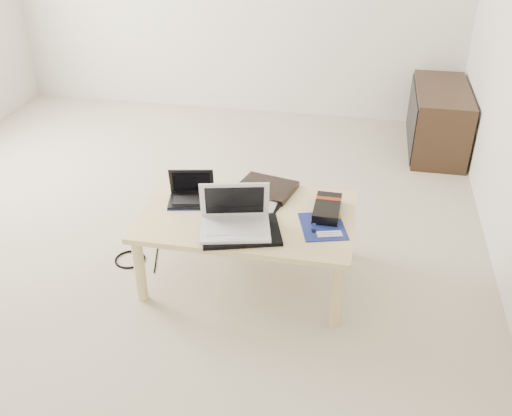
% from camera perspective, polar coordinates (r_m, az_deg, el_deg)
% --- Properties ---
extents(ground, '(4.00, 4.00, 0.00)m').
position_cam_1_polar(ground, '(3.72, -9.22, -1.09)').
color(ground, '#BAAF97').
rests_on(ground, ground).
extents(coffee_table, '(1.10, 0.70, 0.40)m').
position_cam_1_polar(coffee_table, '(2.98, -0.83, -1.37)').
color(coffee_table, '#DABA83').
rests_on(coffee_table, ground).
extents(media_cabinet, '(0.41, 0.90, 0.50)m').
position_cam_1_polar(media_cabinet, '(4.74, 17.70, 8.46)').
color(media_cabinet, '#3B2618').
rests_on(media_cabinet, ground).
extents(book, '(0.35, 0.32, 0.03)m').
position_cam_1_polar(book, '(3.16, 1.00, 1.99)').
color(book, black).
rests_on(book, coffee_table).
extents(netbook, '(0.27, 0.22, 0.17)m').
position_cam_1_polar(netbook, '(3.08, -6.47, 1.34)').
color(netbook, black).
rests_on(netbook, coffee_table).
extents(tablet, '(0.27, 0.23, 0.01)m').
position_cam_1_polar(tablet, '(3.01, 0.03, 0.18)').
color(tablet, black).
rests_on(tablet, coffee_table).
extents(remote, '(0.07, 0.21, 0.02)m').
position_cam_1_polar(remote, '(2.96, 1.36, -0.28)').
color(remote, '#BCBCC1').
rests_on(remote, coffee_table).
extents(neoprene_sleeve, '(0.44, 0.38, 0.02)m').
position_cam_1_polar(neoprene_sleeve, '(2.80, -1.52, -2.32)').
color(neoprene_sleeve, black).
rests_on(neoprene_sleeve, coffee_table).
extents(white_laptop, '(0.38, 0.31, 0.24)m').
position_cam_1_polar(white_laptop, '(2.78, -2.13, -1.10)').
color(white_laptop, silver).
rests_on(white_laptop, neoprene_sleeve).
extents(motherboard, '(0.28, 0.31, 0.01)m').
position_cam_1_polar(motherboard, '(2.87, 6.72, -1.81)').
color(motherboard, '#0D1456').
rests_on(motherboard, coffee_table).
extents(gpu_box, '(0.13, 0.26, 0.06)m').
position_cam_1_polar(gpu_box, '(2.97, 7.13, -0.06)').
color(gpu_box, black).
rests_on(gpu_box, coffee_table).
extents(cable_coil, '(0.12, 0.12, 0.01)m').
position_cam_1_polar(cable_coil, '(3.00, -1.89, 0.07)').
color(cable_coil, black).
rests_on(cable_coil, coffee_table).
extents(floor_cable_coil, '(0.20, 0.20, 0.01)m').
position_cam_1_polar(floor_cable_coil, '(3.37, -12.49, -5.04)').
color(floor_cable_coil, black).
rests_on(floor_cable_coil, ground).
extents(floor_cable_trail, '(0.10, 0.35, 0.01)m').
position_cam_1_polar(floor_cable_trail, '(3.39, -9.90, -4.57)').
color(floor_cable_trail, black).
rests_on(floor_cable_trail, ground).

